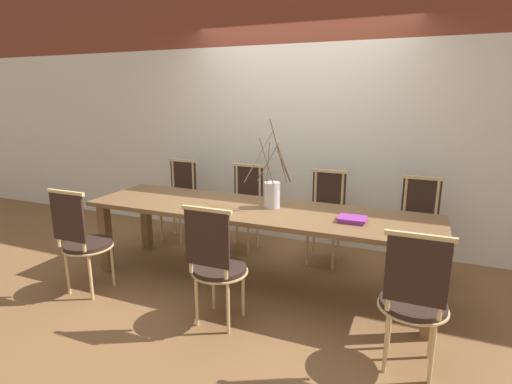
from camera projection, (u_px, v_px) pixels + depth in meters
The scene contains 12 objects.
ground_plane at pixel (256, 283), 3.77m from camera, with size 16.00×16.00×0.00m, color brown.
wall_rear at pixel (299, 106), 4.55m from camera, with size 12.00×0.06×3.20m.
dining_table at pixel (256, 217), 3.62m from camera, with size 3.18×0.85×0.73m.
chair_near_leftend at pixel (82, 239), 3.47m from camera, with size 0.43×0.43×0.97m.
chair_near_left at pixel (216, 263), 2.97m from camera, with size 0.43×0.43×0.97m.
chair_near_center at pixel (414, 298), 2.46m from camera, with size 0.43×0.43×0.97m.
chair_far_leftend at pixel (179, 198), 4.83m from camera, with size 0.43×0.43×0.97m.
chair_far_left at pixel (244, 206), 4.50m from camera, with size 0.43×0.43×0.97m.
chair_far_center at pixel (325, 215), 4.16m from camera, with size 0.43×0.43×0.97m.
chair_far_right at pixel (418, 226), 3.82m from camera, with size 0.43×0.43×0.97m.
vase_centerpiece at pixel (272, 194), 3.59m from camera, with size 0.39×0.39×0.80m.
book_stack at pixel (352, 219), 3.21m from camera, with size 0.22×0.18×0.04m.
Camera 1 is at (1.33, -3.19, 1.73)m, focal length 28.00 mm.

